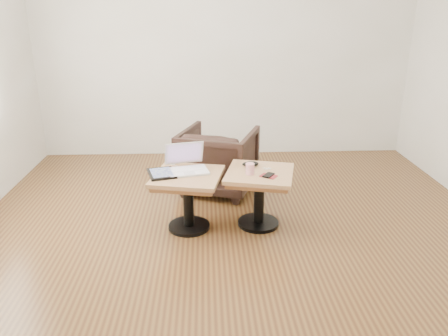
{
  "coord_description": "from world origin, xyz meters",
  "views": [
    {
      "loc": [
        -0.24,
        -3.09,
        1.77
      ],
      "look_at": [
        -0.09,
        0.23,
        0.54
      ],
      "focal_mm": 35.0,
      "sensor_mm": 36.0,
      "label": 1
    }
  ],
  "objects_px": {
    "side_table_right": "(259,185)",
    "striped_cup": "(250,169)",
    "armchair": "(218,160)",
    "laptop": "(187,165)",
    "side_table_left": "(188,188)"
  },
  "relations": [
    {
      "from": "side_table_right",
      "to": "armchair",
      "type": "height_order",
      "value": "armchair"
    },
    {
      "from": "striped_cup",
      "to": "armchair",
      "type": "height_order",
      "value": "armchair"
    },
    {
      "from": "side_table_right",
      "to": "armchair",
      "type": "distance_m",
      "value": 0.84
    },
    {
      "from": "side_table_left",
      "to": "armchair",
      "type": "bearing_deg",
      "value": 82.86
    },
    {
      "from": "side_table_right",
      "to": "armchair",
      "type": "relative_size",
      "value": 0.91
    },
    {
      "from": "side_table_left",
      "to": "side_table_right",
      "type": "xyz_separation_m",
      "value": [
        0.6,
        0.03,
        0.0
      ]
    },
    {
      "from": "side_table_right",
      "to": "striped_cup",
      "type": "relative_size",
      "value": 7.04
    },
    {
      "from": "armchair",
      "to": "side_table_left",
      "type": "bearing_deg",
      "value": 90.9
    },
    {
      "from": "laptop",
      "to": "armchair",
      "type": "height_order",
      "value": "laptop"
    },
    {
      "from": "side_table_right",
      "to": "striped_cup",
      "type": "xyz_separation_m",
      "value": [
        -0.09,
        -0.05,
        0.17
      ]
    },
    {
      "from": "side_table_right",
      "to": "striped_cup",
      "type": "distance_m",
      "value": 0.2
    },
    {
      "from": "striped_cup",
      "to": "armchair",
      "type": "bearing_deg",
      "value": 105.67
    },
    {
      "from": "side_table_left",
      "to": "striped_cup",
      "type": "xyz_separation_m",
      "value": [
        0.51,
        -0.02,
        0.17
      ]
    },
    {
      "from": "side_table_left",
      "to": "side_table_right",
      "type": "distance_m",
      "value": 0.6
    },
    {
      "from": "side_table_left",
      "to": "side_table_right",
      "type": "bearing_deg",
      "value": 14.78
    }
  ]
}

